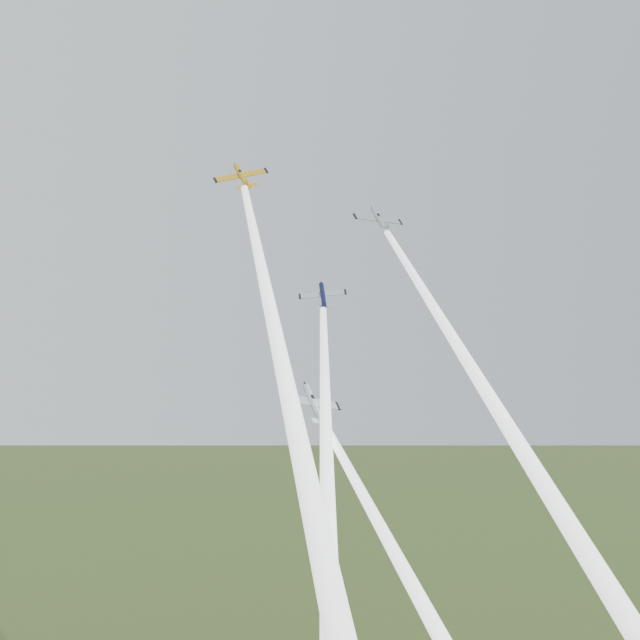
{
  "coord_description": "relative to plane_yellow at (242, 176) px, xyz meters",
  "views": [
    {
      "loc": [
        -41.72,
        -102.64,
        84.41
      ],
      "look_at": [
        0.0,
        -6.0,
        92.0
      ],
      "focal_mm": 45.0,
      "sensor_mm": 36.0,
      "label": 1
    }
  ],
  "objects": [
    {
      "name": "plane_yellow",
      "position": [
        0.0,
        0.0,
        0.0
      ],
      "size": [
        8.26,
        7.67,
        7.97
      ],
      "primitive_type": null,
      "rotation": [
        0.76,
        -0.25,
        -0.15
      ],
      "color": "orange"
    },
    {
      "name": "smoke_trail_navy",
      "position": [
        1.7,
        -25.89,
        -42.63
      ],
      "size": [
        22.22,
        49.01,
        49.94
      ],
      "primitive_type": null,
      "rotation": [
        -0.81,
        0.0,
        -0.39
      ],
      "color": "white"
    },
    {
      "name": "plane_silver_right",
      "position": [
        23.15,
        2.72,
        -3.94
      ],
      "size": [
        8.49,
        6.92,
        6.92
      ],
      "primitive_type": null,
      "rotation": [
        0.76,
        0.03,
        0.01
      ],
      "color": "#A7AFB5"
    },
    {
      "name": "plane_silver_low",
      "position": [
        5.12,
        -13.84,
        -31.51
      ],
      "size": [
        8.69,
        8.36,
        7.84
      ],
      "primitive_type": null,
      "rotation": [
        0.76,
        0.14,
        0.17
      ],
      "color": "silver"
    },
    {
      "name": "smoke_trail_yellow",
      "position": [
        -4.41,
        -28.38,
        -27.53
      ],
      "size": [
        10.95,
        54.37,
        52.5
      ],
      "primitive_type": null,
      "rotation": [
        -0.81,
        0.0,
        -0.15
      ],
      "color": "white"
    },
    {
      "name": "plane_navy",
      "position": [
        12.14,
        -0.58,
        -16.38
      ],
      "size": [
        8.19,
        8.09,
        6.25
      ],
      "primitive_type": null,
      "rotation": [
        0.76,
        -0.1,
        -0.39
      ],
      "color": "#0D123B"
    },
    {
      "name": "smoke_trail_silver_right",
      "position": [
        23.39,
        -26.47,
        -31.91
      ],
      "size": [
        3.05,
        55.57,
        53.39
      ],
      "primitive_type": null,
      "rotation": [
        -0.81,
        0.0,
        0.01
      ],
      "color": "white"
    }
  ]
}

